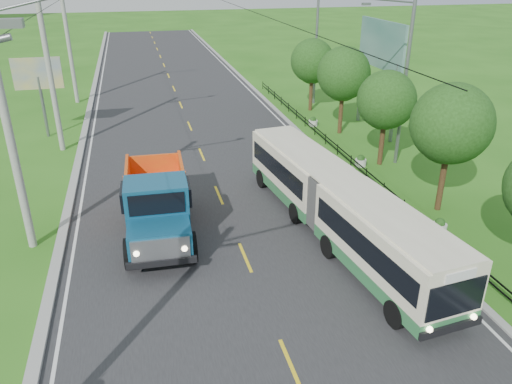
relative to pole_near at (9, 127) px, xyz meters
name	(u,v)px	position (x,y,z in m)	size (l,w,h in m)	color
ground	(291,366)	(8.26, -9.00, -5.09)	(240.00, 240.00, 0.00)	#2B6618
road	(197,144)	(8.26, 11.00, -5.08)	(14.00, 120.00, 0.02)	#28282B
curb_left	(80,152)	(1.06, 11.00, -5.02)	(0.40, 120.00, 0.15)	#9E9E99
curb_right	(303,135)	(15.41, 11.00, -5.04)	(0.30, 120.00, 0.10)	#9E9E99
edge_line_left	(90,152)	(1.61, 11.00, -5.07)	(0.12, 120.00, 0.00)	silver
edge_line_right	(296,136)	(14.91, 11.00, -5.07)	(0.12, 120.00, 0.00)	silver
centre_dash	(291,365)	(8.26, -9.00, -5.07)	(0.12, 2.20, 0.00)	yellow
railing_right	(351,162)	(16.26, 5.00, -4.79)	(0.04, 40.00, 0.60)	black
pole_near	(9,127)	(0.00, 0.00, 0.00)	(3.51, 0.32, 10.00)	gray
pole_mid	(50,67)	(0.00, 12.00, 0.00)	(3.51, 0.32, 10.00)	gray
pole_far	(69,39)	(0.00, 24.00, 0.00)	(3.51, 0.32, 10.00)	gray
tree_third	(450,127)	(18.12, -0.86, -1.11)	(3.60, 3.62, 6.00)	#382314
tree_fourth	(386,103)	(18.12, 5.14, -1.51)	(3.24, 3.31, 5.40)	#382314
tree_fifth	(343,76)	(18.12, 11.14, -1.24)	(3.48, 3.52, 5.80)	#382314
tree_back	(312,63)	(18.12, 17.14, -1.44)	(3.30, 3.36, 5.50)	#382314
streetlight_mid	(403,79)	(18.90, 5.00, -0.19)	(3.02, 0.20, 9.07)	slate
streetlight_far	(314,42)	(18.90, 19.00, -0.19)	(3.02, 0.20, 9.07)	slate
planter_near	(439,226)	(16.86, -3.00, -4.81)	(0.64, 0.64, 0.67)	silver
planter_mid	(361,161)	(16.86, 5.00, -4.81)	(0.64, 0.64, 0.67)	silver
planter_far	(313,122)	(16.86, 13.00, -4.81)	(0.64, 0.64, 0.67)	silver
billboard_left	(38,79)	(-1.24, 15.00, -1.23)	(3.00, 0.20, 5.20)	slate
billboard_right	(381,52)	(20.56, 11.00, 0.25)	(0.24, 6.00, 7.30)	slate
bus	(338,202)	(12.35, -2.31, -3.46)	(3.92, 14.26, 2.72)	#2D723F
dump_truck	(157,200)	(5.11, -0.30, -3.46)	(2.91, 6.96, 2.89)	navy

